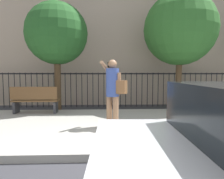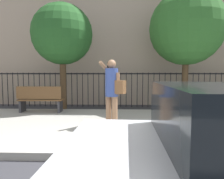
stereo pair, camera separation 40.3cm
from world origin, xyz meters
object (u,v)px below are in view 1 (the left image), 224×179
object	(u,v)px
pedestrian_on_phone	(113,88)
street_tree_near	(57,34)
street_bench	(35,99)
street_tree_mid	(180,30)

from	to	relation	value
pedestrian_on_phone	street_tree_near	xyz separation A→B (m)	(-2.07, 2.78, 1.91)
street_bench	street_tree_near	bearing A→B (deg)	56.63
pedestrian_on_phone	street_tree_mid	size ratio (longest dim) A/B	0.37
pedestrian_on_phone	street_tree_mid	xyz separation A→B (m)	(2.84, 2.91, 2.15)
street_bench	street_tree_mid	size ratio (longest dim) A/B	0.33
pedestrian_on_phone	street_tree_mid	distance (m)	4.60
street_tree_mid	pedestrian_on_phone	bearing A→B (deg)	-134.23
street_tree_near	pedestrian_on_phone	bearing A→B (deg)	-53.26
street_bench	street_tree_near	world-z (taller)	street_tree_near
pedestrian_on_phone	street_tree_near	bearing A→B (deg)	126.74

